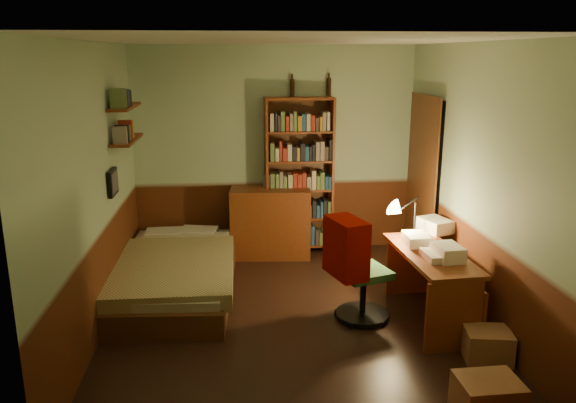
{
  "coord_description": "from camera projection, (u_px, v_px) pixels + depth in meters",
  "views": [
    {
      "loc": [
        -0.51,
        -4.99,
        2.48
      ],
      "look_at": [
        0.0,
        0.25,
        1.1
      ],
      "focal_mm": 35.0,
      "sensor_mm": 36.0,
      "label": 1
    }
  ],
  "objects": [
    {
      "name": "floor",
      "position": [
        290.0,
        318.0,
        5.48
      ],
      "size": [
        3.5,
        4.0,
        0.02
      ],
      "primitive_type": "cube",
      "color": "black",
      "rests_on": "ground"
    },
    {
      "name": "ceiling",
      "position": [
        291.0,
        39.0,
        4.82
      ],
      "size": [
        3.5,
        4.0,
        0.02
      ],
      "primitive_type": "cube",
      "color": "silver",
      "rests_on": "wall_back"
    },
    {
      "name": "wall_back",
      "position": [
        274.0,
        151.0,
        7.08
      ],
      "size": [
        3.5,
        0.02,
        2.6
      ],
      "primitive_type": "cube",
      "color": "#9DBA95",
      "rests_on": "ground"
    },
    {
      "name": "wall_left",
      "position": [
        94.0,
        192.0,
        4.98
      ],
      "size": [
        0.02,
        4.0,
        2.6
      ],
      "primitive_type": "cube",
      "color": "#9DBA95",
      "rests_on": "ground"
    },
    {
      "name": "wall_right",
      "position": [
        475.0,
        183.0,
        5.32
      ],
      "size": [
        0.02,
        4.0,
        2.6
      ],
      "primitive_type": "cube",
      "color": "#9DBA95",
      "rests_on": "ground"
    },
    {
      "name": "wall_front",
      "position": [
        326.0,
        268.0,
        3.22
      ],
      "size": [
        3.5,
        0.02,
        2.6
      ],
      "primitive_type": "cube",
      "color": "#9DBA95",
      "rests_on": "ground"
    },
    {
      "name": "doorway",
      "position": [
        424.0,
        184.0,
        6.64
      ],
      "size": [
        0.06,
        0.9,
        2.0
      ],
      "primitive_type": "cube",
      "color": "black",
      "rests_on": "ground"
    },
    {
      "name": "door_trim",
      "position": [
        421.0,
        184.0,
        6.64
      ],
      "size": [
        0.02,
        0.98,
        2.08
      ],
      "primitive_type": "cube",
      "color": "#492712",
      "rests_on": "ground"
    },
    {
      "name": "bed",
      "position": [
        173.0,
        261.0,
        6.02
      ],
      "size": [
        1.35,
        2.34,
        0.68
      ],
      "primitive_type": "cube",
      "rotation": [
        0.0,
        0.0,
        -0.06
      ],
      "color": "olive",
      "rests_on": "ground"
    },
    {
      "name": "dresser",
      "position": [
        271.0,
        222.0,
        7.06
      ],
      "size": [
        1.02,
        0.58,
        0.88
      ],
      "primitive_type": "cube",
      "rotation": [
        0.0,
        0.0,
        -0.09
      ],
      "color": "#632C13",
      "rests_on": "ground"
    },
    {
      "name": "mini_stereo",
      "position": [
        276.0,
        180.0,
        7.06
      ],
      "size": [
        0.33,
        0.27,
        0.15
      ],
      "primitive_type": "cube",
      "rotation": [
        0.0,
        0.0,
        -0.2
      ],
      "color": "#B2B2B7",
      "rests_on": "dresser"
    },
    {
      "name": "bookshelf",
      "position": [
        299.0,
        177.0,
        7.04
      ],
      "size": [
        0.86,
        0.29,
        1.98
      ],
      "primitive_type": "cube",
      "rotation": [
        0.0,
        0.0,
        0.04
      ],
      "color": "#632C13",
      "rests_on": "ground"
    },
    {
      "name": "bottle_left",
      "position": [
        292.0,
        88.0,
        6.86
      ],
      "size": [
        0.06,
        0.06,
        0.21
      ],
      "primitive_type": "cylinder",
      "rotation": [
        0.0,
        0.0,
        -0.12
      ],
      "color": "black",
      "rests_on": "bookshelf"
    },
    {
      "name": "bottle_right",
      "position": [
        329.0,
        87.0,
        6.9
      ],
      "size": [
        0.07,
        0.07,
        0.22
      ],
      "primitive_type": "cylinder",
      "rotation": [
        0.0,
        0.0,
        -0.24
      ],
      "color": "black",
      "rests_on": "bookshelf"
    },
    {
      "name": "desk",
      "position": [
        429.0,
        286.0,
        5.36
      ],
      "size": [
        0.6,
        1.3,
        0.68
      ],
      "primitive_type": "cube",
      "rotation": [
        0.0,
        0.0,
        0.06
      ],
      "color": "#632C13",
      "rests_on": "ground"
    },
    {
      "name": "paper_stack",
      "position": [
        435.0,
        225.0,
        5.89
      ],
      "size": [
        0.34,
        0.4,
        0.13
      ],
      "primitive_type": "cube",
      "rotation": [
        0.0,
        0.0,
        0.34
      ],
      "color": "silver",
      "rests_on": "desk"
    },
    {
      "name": "desk_lamp",
      "position": [
        415.0,
        205.0,
        5.7
      ],
      "size": [
        0.22,
        0.22,
        0.64
      ],
      "primitive_type": "cone",
      "rotation": [
        0.0,
        0.0,
        -0.14
      ],
      "color": "black",
      "rests_on": "desk"
    },
    {
      "name": "office_chair",
      "position": [
        364.0,
        269.0,
        5.33
      ],
      "size": [
        0.61,
        0.58,
        1.01
      ],
      "primitive_type": "cube",
      "rotation": [
        0.0,
        0.0,
        0.31
      ],
      "color": "#2C622D",
      "rests_on": "ground"
    },
    {
      "name": "red_jacket",
      "position": [
        349.0,
        194.0,
        5.0
      ],
      "size": [
        0.39,
        0.52,
        0.55
      ],
      "primitive_type": "cube",
      "rotation": [
        0.0,
        0.0,
        -0.34
      ],
      "color": "#930900",
      "rests_on": "office_chair"
    },
    {
      "name": "wall_shelf_lower",
      "position": [
        127.0,
        140.0,
        5.98
      ],
      "size": [
        0.2,
        0.9,
        0.03
      ],
      "primitive_type": "cube",
      "color": "#632C13",
      "rests_on": "wall_left"
    },
    {
      "name": "wall_shelf_upper",
      "position": [
        125.0,
        107.0,
        5.89
      ],
      "size": [
        0.2,
        0.9,
        0.03
      ],
      "primitive_type": "cube",
      "color": "#632C13",
      "rests_on": "wall_left"
    },
    {
      "name": "framed_picture",
      "position": [
        113.0,
        182.0,
        5.58
      ],
      "size": [
        0.04,
        0.32,
        0.26
      ],
      "primitive_type": "cube",
      "color": "black",
      "rests_on": "wall_left"
    },
    {
      "name": "cardboard_box_a",
      "position": [
        487.0,
        400.0,
        3.89
      ],
      "size": [
        0.43,
        0.35,
        0.32
      ],
      "primitive_type": "cube",
      "rotation": [
        0.0,
        0.0,
        0.02
      ],
      "color": "#976845",
      "rests_on": "ground"
    },
    {
      "name": "cardboard_box_b",
      "position": [
        487.0,
        345.0,
        4.69
      ],
      "size": [
        0.42,
        0.37,
        0.26
      ],
      "primitive_type": "cube",
      "rotation": [
        0.0,
        0.0,
        -0.17
      ],
      "color": "#976845",
      "rests_on": "ground"
    }
  ]
}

